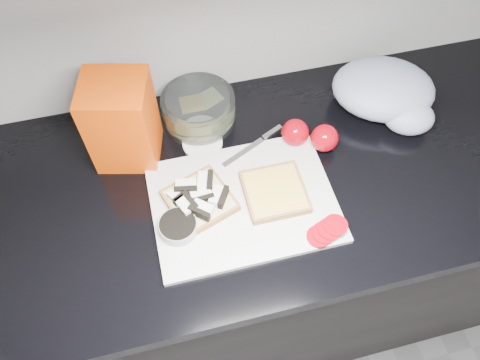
# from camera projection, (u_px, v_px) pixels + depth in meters

# --- Properties ---
(base_cabinet) EXTENTS (3.50, 0.60, 0.86)m
(base_cabinet) POSITION_uv_depth(u_px,v_px,m) (247.00, 259.00, 1.47)
(base_cabinet) COLOR black
(base_cabinet) RESTS_ON ground
(countertop) EXTENTS (3.50, 0.64, 0.04)m
(countertop) POSITION_uv_depth(u_px,v_px,m) (249.00, 181.00, 1.10)
(countertop) COLOR black
(countertop) RESTS_ON base_cabinet
(cutting_board) EXTENTS (0.40, 0.30, 0.01)m
(cutting_board) POSITION_uv_depth(u_px,v_px,m) (243.00, 202.00, 1.03)
(cutting_board) COLOR silver
(cutting_board) RESTS_ON countertop
(bread_left) EXTENTS (0.17, 0.17, 0.04)m
(bread_left) POSITION_uv_depth(u_px,v_px,m) (199.00, 199.00, 1.01)
(bread_left) COLOR beige
(bread_left) RESTS_ON cutting_board
(bread_right) EXTENTS (0.14, 0.14, 0.02)m
(bread_right) POSITION_uv_depth(u_px,v_px,m) (275.00, 192.00, 1.03)
(bread_right) COLOR beige
(bread_right) RESTS_ON cutting_board
(tomato_slices) EXTENTS (0.10, 0.07, 0.02)m
(tomato_slices) POSITION_uv_depth(u_px,v_px,m) (327.00, 231.00, 0.98)
(tomato_slices) COLOR #9A030F
(tomato_slices) RESTS_ON cutting_board
(knife) EXTENTS (0.17, 0.09, 0.01)m
(knife) POSITION_uv_depth(u_px,v_px,m) (260.00, 141.00, 1.12)
(knife) COLOR #B9B9BE
(knife) RESTS_ON cutting_board
(seed_tub) EXTENTS (0.08, 0.08, 0.04)m
(seed_tub) POSITION_uv_depth(u_px,v_px,m) (178.00, 228.00, 0.98)
(seed_tub) COLOR #989D9D
(seed_tub) RESTS_ON countertop
(tub_lid) EXTENTS (0.12, 0.12, 0.01)m
(tub_lid) POSITION_uv_depth(u_px,v_px,m) (203.00, 143.00, 1.13)
(tub_lid) COLOR silver
(tub_lid) RESTS_ON countertop
(glass_bowl) EXTENTS (0.18, 0.18, 0.07)m
(glass_bowl) POSITION_uv_depth(u_px,v_px,m) (199.00, 109.00, 1.14)
(glass_bowl) COLOR silver
(glass_bowl) RESTS_ON countertop
(bread_bag) EXTENTS (0.17, 0.16, 0.22)m
(bread_bag) POSITION_uv_depth(u_px,v_px,m) (122.00, 122.00, 1.03)
(bread_bag) COLOR red
(bread_bag) RESTS_ON countertop
(steel_canister) EXTENTS (0.08, 0.08, 0.19)m
(steel_canister) POSITION_uv_depth(u_px,v_px,m) (117.00, 106.00, 1.07)
(steel_canister) COLOR #A9A8AD
(steel_canister) RESTS_ON countertop
(grocery_bag) EXTENTS (0.31, 0.29, 0.11)m
(grocery_bag) POSITION_uv_depth(u_px,v_px,m) (387.00, 93.00, 1.15)
(grocery_bag) COLOR #919FB3
(grocery_bag) RESTS_ON countertop
(whole_tomatoes) EXTENTS (0.13, 0.10, 0.07)m
(whole_tomatoes) POSITION_uv_depth(u_px,v_px,m) (310.00, 135.00, 1.10)
(whole_tomatoes) COLOR #9A030F
(whole_tomatoes) RESTS_ON countertop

